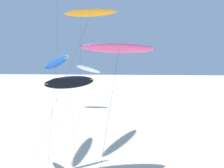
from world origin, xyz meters
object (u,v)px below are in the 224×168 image
(flying_kite_2, at_px, (119,48))
(flying_kite_9, at_px, (88,69))
(flying_kite_4, at_px, (56,62))
(flying_kite_8, at_px, (91,13))
(flying_kite_6, at_px, (70,82))

(flying_kite_2, relative_size, flying_kite_9, 1.20)
(flying_kite_9, bearing_deg, flying_kite_4, -86.58)
(flying_kite_4, bearing_deg, flying_kite_8, 67.72)
(flying_kite_4, bearing_deg, flying_kite_6, 3.71)
(flying_kite_2, bearing_deg, flying_kite_8, 108.93)
(flying_kite_2, height_order, flying_kite_4, flying_kite_2)
(flying_kite_9, bearing_deg, flying_kite_6, -83.64)
(flying_kite_6, xyz_separation_m, flying_kite_8, (1.09, 5.86, 7.46))
(flying_kite_2, bearing_deg, flying_kite_4, 138.96)
(flying_kite_4, relative_size, flying_kite_6, 1.65)
(flying_kite_2, relative_size, flying_kite_8, 0.77)
(flying_kite_2, height_order, flying_kite_6, flying_kite_2)
(flying_kite_2, height_order, flying_kite_9, flying_kite_2)
(flying_kite_2, distance_m, flying_kite_8, 12.97)
(flying_kite_2, relative_size, flying_kite_4, 0.97)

